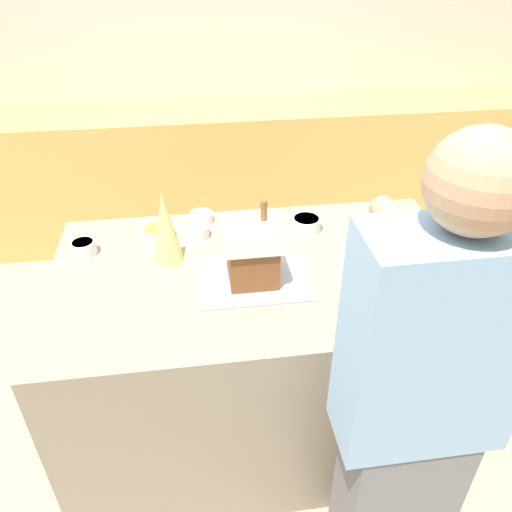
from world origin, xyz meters
name	(u,v)px	position (x,y,z in m)	size (l,w,h in m)	color
ground_plane	(261,419)	(0.00, 0.00, 0.00)	(12.00, 12.00, 0.00)	tan
wall_back	(215,40)	(0.00, 2.17, 1.30)	(8.00, 0.05, 2.60)	beige
back_cabinet_block	(224,171)	(0.00, 1.84, 0.47)	(6.00, 0.60, 0.93)	tan
kitchen_island	(261,353)	(0.00, 0.00, 0.45)	(1.60, 0.93, 0.89)	gray
baking_tray	(252,278)	(-0.05, -0.06, 0.90)	(0.41, 0.32, 0.01)	#B2B2BC
gingerbread_house	(252,251)	(-0.04, -0.06, 1.02)	(0.19, 0.20, 0.30)	brown
decorative_tree	(165,227)	(-0.35, 0.11, 1.04)	(0.11, 0.11, 0.29)	#DBD675
candy_bowl_near_tray_left	(256,234)	(0.01, 0.21, 0.92)	(0.10, 0.10, 0.04)	silver
candy_bowl_near_tray_right	(157,232)	(-0.40, 0.28, 0.92)	(0.14, 0.14, 0.05)	silver
candy_bowl_center_rear	(353,258)	(0.35, -0.02, 0.92)	(0.11, 0.11, 0.05)	white
candy_bowl_far_right	(306,223)	(0.23, 0.26, 0.92)	(0.13, 0.13, 0.05)	white
candy_bowl_behind_tray	(83,247)	(-0.68, 0.20, 0.92)	(0.10, 0.10, 0.05)	white
candy_bowl_front_corner	(196,231)	(-0.24, 0.27, 0.92)	(0.10, 0.10, 0.05)	white
candy_bowl_beside_tree	(201,217)	(-0.21, 0.39, 0.91)	(0.10, 0.10, 0.04)	white
cookbook	(411,228)	(0.67, 0.19, 0.90)	(0.17, 0.15, 0.02)	#3F598C
person	(415,414)	(0.32, -0.71, 0.87)	(0.44, 0.55, 1.68)	slate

